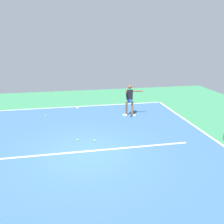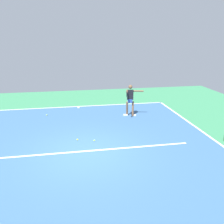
% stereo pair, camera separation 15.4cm
% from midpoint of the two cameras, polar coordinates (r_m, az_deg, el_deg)
% --- Properties ---
extents(ground_plane, '(21.86, 21.86, 0.00)m').
position_cam_midpoint_polar(ground_plane, '(9.19, -6.45, -9.53)').
color(ground_plane, '#388456').
extents(court_surface, '(10.87, 12.65, 0.00)m').
position_cam_midpoint_polar(court_surface, '(9.19, -6.45, -9.52)').
color(court_surface, '#38608E').
rests_on(court_surface, ground_plane).
extents(court_line_baseline_near, '(10.87, 0.10, 0.01)m').
position_cam_midpoint_polar(court_line_baseline_near, '(15.05, -8.52, 1.28)').
color(court_line_baseline_near, white).
rests_on(court_line_baseline_near, ground_plane).
extents(court_line_sideline_left, '(0.10, 12.65, 0.01)m').
position_cam_midpoint_polar(court_line_sideline_left, '(10.94, 23.11, -6.33)').
color(court_line_sideline_left, white).
rests_on(court_line_sideline_left, ground_plane).
extents(court_line_service, '(8.16, 0.10, 0.01)m').
position_cam_midpoint_polar(court_line_service, '(9.29, -6.51, -9.22)').
color(court_line_service, white).
rests_on(court_line_service, ground_plane).
extents(court_line_centre_mark, '(0.10, 0.30, 0.01)m').
position_cam_midpoint_polar(court_line_centre_mark, '(14.85, -8.48, 1.07)').
color(court_line_centre_mark, white).
rests_on(court_line_centre_mark, ground_plane).
extents(tennis_player, '(1.13, 1.13, 1.72)m').
position_cam_midpoint_polar(tennis_player, '(12.93, 3.85, 3.25)').
color(tennis_player, brown).
rests_on(tennis_player, ground_plane).
extents(tennis_ball_near_player, '(0.07, 0.07, 0.07)m').
position_cam_midpoint_polar(tennis_ball_near_player, '(10.07, -4.59, -6.75)').
color(tennis_ball_near_player, '#C6E53D').
rests_on(tennis_ball_near_player, ground_plane).
extents(tennis_ball_near_service_line, '(0.07, 0.07, 0.07)m').
position_cam_midpoint_polar(tennis_ball_near_service_line, '(13.65, -15.68, -0.76)').
color(tennis_ball_near_service_line, '#C6E53D').
rests_on(tennis_ball_near_service_line, ground_plane).
extents(tennis_ball_by_baseline, '(0.07, 0.07, 0.07)m').
position_cam_midpoint_polar(tennis_ball_by_baseline, '(10.22, -8.53, -6.52)').
color(tennis_ball_by_baseline, yellow).
rests_on(tennis_ball_by_baseline, ground_plane).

